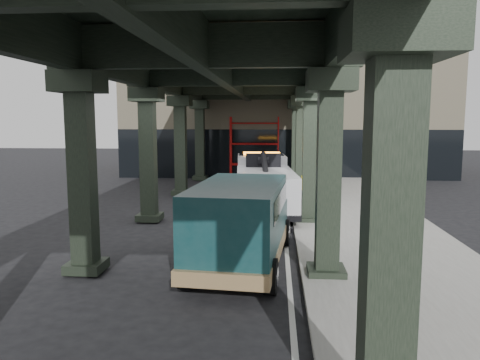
% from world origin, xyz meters
% --- Properties ---
extents(ground, '(90.00, 90.00, 0.00)m').
position_xyz_m(ground, '(0.00, 0.00, 0.00)').
color(ground, black).
rests_on(ground, ground).
extents(sidewalk, '(5.00, 40.00, 0.15)m').
position_xyz_m(sidewalk, '(4.50, 2.00, 0.07)').
color(sidewalk, gray).
rests_on(sidewalk, ground).
extents(lane_stripe, '(0.12, 38.00, 0.01)m').
position_xyz_m(lane_stripe, '(1.70, 2.00, 0.01)').
color(lane_stripe, silver).
rests_on(lane_stripe, ground).
extents(viaduct, '(7.40, 32.00, 6.40)m').
position_xyz_m(viaduct, '(-0.40, 2.00, 5.46)').
color(viaduct, black).
rests_on(viaduct, ground).
extents(building, '(22.00, 10.00, 8.00)m').
position_xyz_m(building, '(2.00, 20.00, 4.00)').
color(building, '#C6B793').
rests_on(building, ground).
extents(scaffolding, '(3.08, 0.88, 4.00)m').
position_xyz_m(scaffolding, '(0.00, 14.64, 2.11)').
color(scaffolding, red).
rests_on(scaffolding, ground).
extents(tow_truck, '(2.75, 7.83, 2.52)m').
position_xyz_m(tow_truck, '(0.85, 4.31, 1.23)').
color(tow_truck, black).
rests_on(tow_truck, ground).
extents(towed_van, '(2.67, 5.75, 2.26)m').
position_xyz_m(towed_van, '(0.47, -3.24, 1.22)').
color(towed_van, '#10363A').
rests_on(towed_van, ground).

